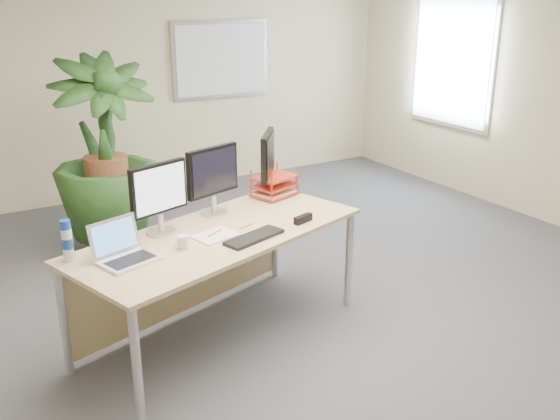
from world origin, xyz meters
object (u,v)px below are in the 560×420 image
desk (208,251)px  laptop (123,250)px  floor_plant (107,175)px  monitor_left (159,194)px  monitor_right (213,176)px

desk → laptop: (-0.66, -0.23, 0.23)m
floor_plant → desk: bearing=-84.3°
desk → floor_plant: floor_plant is taller
floor_plant → laptop: floor_plant is taller
laptop → monitor_left: bearing=40.3°
desk → monitor_right: bearing=55.8°
desk → monitor_right: monitor_right is taller
monitor_right → laptop: size_ratio=1.24×
desk → monitor_left: 0.55m
monitor_left → monitor_right: bearing=19.6°
desk → floor_plant: 1.87m
monitor_left → floor_plant: bearing=86.2°
desk → laptop: laptop is taller
floor_plant → monitor_right: bearing=-77.6°
desk → monitor_left: size_ratio=4.61×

